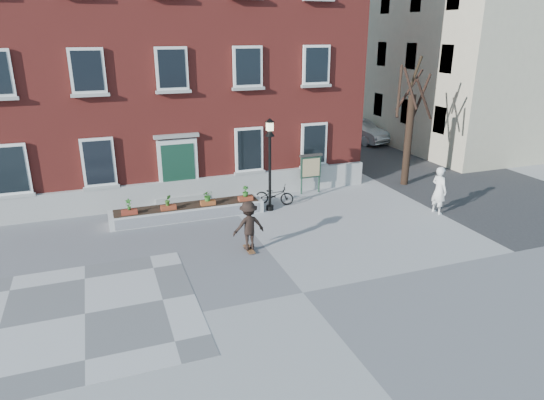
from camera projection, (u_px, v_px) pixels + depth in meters
name	position (u px, v px, depth m)	size (l,w,h in m)	color
ground	(303.00, 293.00, 14.17)	(100.00, 100.00, 0.00)	gray
checker_patch	(85.00, 314.00, 13.10)	(6.00, 6.00, 0.01)	#5D5D60
bicycle	(274.00, 195.00, 21.22)	(0.59, 1.68, 0.88)	black
parked_car	(359.00, 131.00, 33.16)	(1.58, 4.54, 1.50)	silver
bystander	(439.00, 190.00, 20.02)	(0.73, 0.48, 2.01)	silver
brick_building	(155.00, 51.00, 23.81)	(18.40, 10.85, 12.60)	maroon
planter_assembly	(188.00, 210.00, 19.78)	(6.20, 1.12, 1.15)	silver
bare_tree	(409.00, 129.00, 23.27)	(1.83, 1.83, 6.16)	black
side_street	(423.00, 34.00, 35.22)	(15.20, 36.00, 14.50)	#323235
lamp_post	(270.00, 152.00, 19.86)	(0.40, 0.40, 3.93)	black
notice_board	(311.00, 167.00, 22.47)	(1.10, 0.16, 1.87)	#1B3629
skateboarder	(249.00, 226.00, 16.57)	(1.15, 0.78, 1.80)	brown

